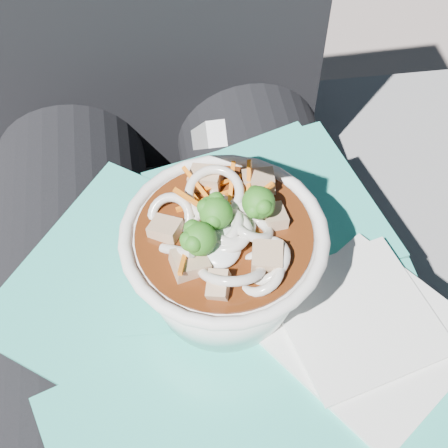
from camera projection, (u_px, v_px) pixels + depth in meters
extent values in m
cube|color=slate|center=(184.00, 331.00, 0.87)|extent=(1.02, 0.53, 0.42)
cylinder|color=black|center=(78.00, 353.00, 0.54)|extent=(0.15, 0.48, 0.15)
cylinder|color=black|center=(294.00, 321.00, 0.56)|extent=(0.15, 0.48, 0.15)
cube|color=#2AB19E|center=(240.00, 304.00, 0.48)|extent=(0.16, 0.12, 0.00)
cube|color=#2AB19E|center=(249.00, 201.00, 0.54)|extent=(0.20, 0.17, 0.00)
cube|color=#2AB19E|center=(197.00, 285.00, 0.49)|extent=(0.25, 0.24, 0.00)
cube|color=#2AB19E|center=(269.00, 213.00, 0.53)|extent=(0.21, 0.19, 0.00)
cube|color=#2AB19E|center=(324.00, 382.00, 0.44)|extent=(0.20, 0.18, 0.00)
cube|color=#2AB19E|center=(140.00, 286.00, 0.48)|extent=(0.26, 0.26, 0.00)
cube|color=#2AB19E|center=(235.00, 446.00, 0.41)|extent=(0.17, 0.18, 0.00)
cube|color=silver|center=(371.00, 335.00, 0.45)|extent=(0.17, 0.17, 0.00)
cube|color=silver|center=(357.00, 315.00, 0.45)|extent=(0.13, 0.13, 0.00)
torus|color=white|center=(224.00, 235.00, 0.41)|extent=(0.14, 0.14, 0.01)
cylinder|color=#421B09|center=(224.00, 237.00, 0.41)|extent=(0.12, 0.12, 0.01)
torus|color=beige|center=(229.00, 228.00, 0.40)|extent=(0.04, 0.04, 0.02)
torus|color=beige|center=(252.00, 228.00, 0.40)|extent=(0.03, 0.03, 0.03)
torus|color=beige|center=(171.00, 217.00, 0.42)|extent=(0.04, 0.04, 0.03)
torus|color=beige|center=(263.00, 261.00, 0.40)|extent=(0.05, 0.05, 0.03)
torus|color=beige|center=(259.00, 273.00, 0.39)|extent=(0.05, 0.05, 0.02)
torus|color=beige|center=(222.00, 227.00, 0.41)|extent=(0.06, 0.06, 0.02)
torus|color=beige|center=(226.00, 232.00, 0.40)|extent=(0.05, 0.05, 0.01)
torus|color=beige|center=(214.00, 193.00, 0.42)|extent=(0.05, 0.05, 0.02)
torus|color=beige|center=(232.00, 268.00, 0.39)|extent=(0.06, 0.06, 0.04)
torus|color=beige|center=(223.00, 229.00, 0.41)|extent=(0.04, 0.04, 0.03)
torus|color=beige|center=(221.00, 236.00, 0.41)|extent=(0.04, 0.04, 0.01)
cylinder|color=beige|center=(177.00, 251.00, 0.39)|extent=(0.02, 0.02, 0.02)
cylinder|color=beige|center=(228.00, 212.00, 0.41)|extent=(0.03, 0.02, 0.02)
cylinder|color=beige|center=(232.00, 203.00, 0.42)|extent=(0.03, 0.03, 0.01)
cylinder|color=#7FA952|center=(258.00, 214.00, 0.41)|extent=(0.01, 0.01, 0.01)
sphere|color=#1A5D15|center=(259.00, 203.00, 0.40)|extent=(0.02, 0.02, 0.02)
sphere|color=#1A5D15|center=(255.00, 193.00, 0.41)|extent=(0.01, 0.01, 0.01)
sphere|color=#1A5D15|center=(266.00, 208.00, 0.40)|extent=(0.01, 0.01, 0.01)
sphere|color=#1A5D15|center=(254.00, 210.00, 0.40)|extent=(0.01, 0.01, 0.01)
sphere|color=#1A5D15|center=(263.00, 207.00, 0.40)|extent=(0.01, 0.01, 0.01)
cylinder|color=#7FA952|center=(216.00, 224.00, 0.41)|extent=(0.01, 0.01, 0.01)
sphere|color=#1A5D15|center=(216.00, 213.00, 0.40)|extent=(0.02, 0.02, 0.02)
sphere|color=#1A5D15|center=(216.00, 200.00, 0.40)|extent=(0.01, 0.01, 0.01)
sphere|color=#1A5D15|center=(214.00, 220.00, 0.39)|extent=(0.01, 0.01, 0.01)
sphere|color=#1A5D15|center=(209.00, 205.00, 0.40)|extent=(0.01, 0.01, 0.01)
sphere|color=#1A5D15|center=(205.00, 207.00, 0.40)|extent=(0.01, 0.01, 0.01)
cylinder|color=#7FA952|center=(200.00, 249.00, 0.40)|extent=(0.01, 0.01, 0.01)
sphere|color=#1A5D15|center=(199.00, 239.00, 0.39)|extent=(0.02, 0.02, 0.02)
sphere|color=#1A5D15|center=(192.00, 228.00, 0.39)|extent=(0.01, 0.01, 0.01)
sphere|color=#1A5D15|center=(194.00, 244.00, 0.38)|extent=(0.01, 0.01, 0.01)
sphere|color=#1A5D15|center=(188.00, 240.00, 0.38)|extent=(0.01, 0.01, 0.01)
sphere|color=#1A5D15|center=(189.00, 243.00, 0.38)|extent=(0.01, 0.01, 0.01)
cube|color=orange|center=(249.00, 189.00, 0.42)|extent=(0.01, 0.04, 0.02)
cube|color=orange|center=(224.00, 183.00, 0.43)|extent=(0.03, 0.02, 0.01)
cube|color=orange|center=(201.00, 190.00, 0.42)|extent=(0.02, 0.04, 0.01)
cube|color=orange|center=(202.00, 207.00, 0.42)|extent=(0.02, 0.03, 0.01)
cube|color=orange|center=(185.00, 256.00, 0.39)|extent=(0.01, 0.03, 0.01)
cube|color=orange|center=(231.00, 192.00, 0.42)|extent=(0.01, 0.04, 0.01)
cube|color=orange|center=(247.00, 203.00, 0.41)|extent=(0.04, 0.02, 0.02)
cube|color=orange|center=(209.00, 199.00, 0.42)|extent=(0.05, 0.01, 0.01)
cube|color=orange|center=(201.00, 207.00, 0.41)|extent=(0.03, 0.03, 0.02)
cube|color=#A67E5D|center=(274.00, 217.00, 0.41)|extent=(0.02, 0.02, 0.02)
cube|color=#A67E5D|center=(259.00, 182.00, 0.43)|extent=(0.02, 0.02, 0.02)
cube|color=#A67E5D|center=(206.00, 179.00, 0.43)|extent=(0.03, 0.02, 0.02)
cube|color=#A67E5D|center=(166.00, 230.00, 0.41)|extent=(0.03, 0.03, 0.02)
cube|color=#A67E5D|center=(190.00, 263.00, 0.39)|extent=(0.03, 0.02, 0.02)
cube|color=#A67E5D|center=(218.00, 285.00, 0.38)|extent=(0.02, 0.02, 0.02)
cube|color=#A67E5D|center=(267.00, 257.00, 0.39)|extent=(0.02, 0.02, 0.01)
ellipsoid|color=white|center=(218.00, 243.00, 0.40)|extent=(0.03, 0.04, 0.01)
cube|color=white|center=(206.00, 137.00, 0.38)|extent=(0.01, 0.10, 0.10)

